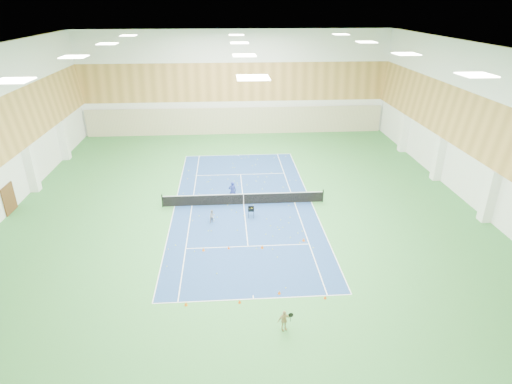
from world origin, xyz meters
TOP-DOWN VIEW (x-y plane):
  - ground at (0.00, 0.00)m, footprint 40.00×40.00m
  - room_shell at (0.00, 0.00)m, footprint 36.00×40.00m
  - wood_cladding at (0.00, 0.00)m, footprint 36.00×40.00m
  - ceiling_light_grid at (0.00, 0.00)m, footprint 21.40×25.40m
  - court_surface at (0.00, 0.00)m, footprint 10.97×23.77m
  - tennis_balls_scatter at (0.00, 0.00)m, footprint 10.57×22.77m
  - tennis_net at (0.00, 0.00)m, footprint 12.80×0.10m
  - back_curtain at (0.00, 19.75)m, footprint 35.40×0.16m
  - door_left_b at (-17.92, 0.00)m, footprint 0.08×1.80m
  - coach at (-0.86, 0.76)m, footprint 0.63×0.42m
  - child_court at (-2.41, -2.83)m, footprint 0.61×0.61m
  - child_apron at (1.34, -14.35)m, footprint 0.73×0.48m
  - ball_cart at (0.46, -2.21)m, footprint 0.50×0.50m
  - cone_svc_a at (-2.94, -6.74)m, footprint 0.20×0.20m
  - cone_svc_b at (-1.29, -6.60)m, footprint 0.18×0.18m
  - cone_svc_c at (0.92, -6.70)m, footprint 0.22×0.22m
  - cone_svc_d at (3.81, -5.98)m, footprint 0.22×0.22m
  - cone_base_a at (-3.65, -12.14)m, footprint 0.20×0.20m
  - cone_base_b at (-0.77, -12.14)m, footprint 0.18×0.18m
  - cone_base_c at (1.47, -11.53)m, footprint 0.19×0.19m
  - cone_base_d at (3.93, -12.12)m, footprint 0.17×0.17m

SIDE VIEW (x-z plane):
  - ground at x=0.00m, z-range 0.00..0.00m
  - court_surface at x=0.00m, z-range 0.00..0.01m
  - tennis_balls_scatter at x=0.00m, z-range 0.01..0.08m
  - cone_base_d at x=3.93m, z-range 0.00..0.19m
  - cone_svc_b at x=-1.29m, z-range 0.00..0.20m
  - cone_base_b at x=-0.77m, z-range 0.00..0.20m
  - cone_base_c at x=1.47m, z-range 0.00..0.21m
  - cone_base_a at x=-3.65m, z-range 0.00..0.22m
  - cone_svc_a at x=-2.94m, z-range 0.00..0.22m
  - cone_svc_d at x=3.81m, z-range 0.00..0.24m
  - cone_svc_c at x=0.92m, z-range 0.00..0.24m
  - ball_cart at x=0.46m, z-range 0.00..0.82m
  - child_court at x=-2.41m, z-range 0.00..1.00m
  - tennis_net at x=0.00m, z-range 0.00..1.10m
  - child_apron at x=1.34m, z-range 0.00..1.15m
  - coach at x=-0.86m, z-range 0.00..1.69m
  - door_left_b at x=-17.92m, z-range 0.00..2.20m
  - back_curtain at x=0.00m, z-range 0.00..3.20m
  - room_shell at x=0.00m, z-range 0.00..12.00m
  - wood_cladding at x=0.00m, z-range 4.00..12.00m
  - ceiling_light_grid at x=0.00m, z-range 11.89..11.95m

